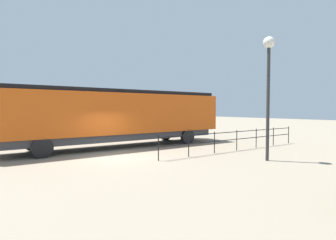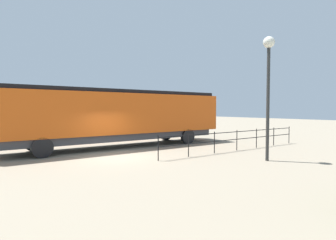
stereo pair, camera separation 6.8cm
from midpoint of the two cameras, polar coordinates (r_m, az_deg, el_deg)
name	(u,v)px [view 1 (the left image)]	position (r m, az deg, el deg)	size (l,w,h in m)	color
ground_plane	(118,157)	(14.89, -10.64, -7.73)	(120.00, 120.00, 0.00)	gray
locomotive	(124,115)	(18.65, -9.41, 1.06)	(3.18, 15.54, 3.86)	#D15114
lamp_post	(269,70)	(14.38, 20.50, 9.99)	(0.57, 0.57, 6.18)	#2D2D2D
platform_fence	(237,137)	(17.34, 14.34, -3.57)	(0.05, 11.84, 1.27)	black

